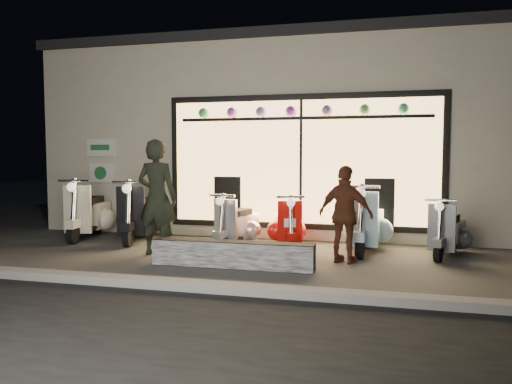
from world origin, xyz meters
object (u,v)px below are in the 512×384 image
scooter_red (287,226)px  man (157,198)px  scooter_silver (239,225)px  woman (345,214)px  graffiti_barrier (232,254)px

scooter_red → man: bearing=-163.2°
scooter_silver → woman: woman is taller
graffiti_barrier → woman: (1.62, 0.75, 0.56)m
woman → scooter_red: bearing=-24.0°
man → scooter_red: bearing=-142.8°
woman → man: bearing=23.4°
graffiti_barrier → woman: woman is taller
graffiti_barrier → scooter_silver: (-0.41, 1.74, 0.19)m
scooter_red → man: 2.43m
graffiti_barrier → man: size_ratio=1.27×
scooter_silver → man: 1.69m
graffiti_barrier → scooter_red: bearing=75.4°
graffiti_barrier → scooter_red: scooter_red is taller
graffiti_barrier → woman: 1.87m
scooter_silver → woman: bearing=-15.2°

